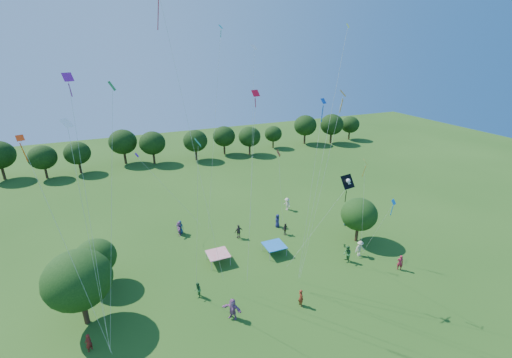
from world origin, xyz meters
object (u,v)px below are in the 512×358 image
Objects in this scene: near_tree_west at (78,280)px; near_tree_north at (95,257)px; tent_red_stripe at (218,254)px; pirate_kite at (347,183)px; red_high_kite at (173,57)px; near_tree_east at (359,214)px; tent_blue at (274,245)px.

near_tree_west is 1.40× the size of near_tree_north.
tent_red_stripe is 0.22× the size of pirate_kite.
pirate_kite is 16.71m from red_high_kite.
tent_red_stripe is 19.96m from red_high_kite.
red_high_kite is (-19.54, -0.42, 17.08)m from near_tree_east.
pirate_kite is at bearing -139.34° from near_tree_east.
near_tree_west is 13.40m from tent_red_stripe.
tent_blue is (-9.97, 1.38, -2.40)m from near_tree_east.
tent_red_stripe is at bearing 172.21° from tent_blue.
tent_red_stripe is at bearing -5.15° from near_tree_north.
red_high_kite reaches higher than near_tree_north.
near_tree_west is 3.01× the size of tent_red_stripe.
near_tree_east reaches higher than tent_red_stripe.
tent_red_stripe is at bearing 17.01° from near_tree_west.
near_tree_north is 0.89× the size of near_tree_east.
near_tree_north reaches higher than tent_blue.
near_tree_west is 5.10m from near_tree_north.
near_tree_east is 0.52× the size of pirate_kite.
pirate_kite is at bearing -70.87° from tent_blue.
near_tree_north is at bearing 154.76° from pirate_kite.
pirate_kite is (21.22, -4.69, 6.47)m from near_tree_west.
near_tree_west is 3.01× the size of tent_blue.
red_high_kite is (-12.23, 5.86, 9.77)m from pirate_kite.
near_tree_north reaches higher than tent_red_stripe.
tent_blue is (17.54, -1.87, -1.99)m from near_tree_north.
near_tree_east reaches higher than near_tree_north.
pirate_kite is at bearing -25.60° from red_high_kite.
near_tree_east is 10.34m from tent_blue.
red_high_kite is at bearing -142.59° from tent_red_stripe.
tent_blue is (6.13, -0.84, 0.00)m from tent_red_stripe.
tent_red_stripe and tent_blue have the same top height.
near_tree_west is 0.27× the size of red_high_kite.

